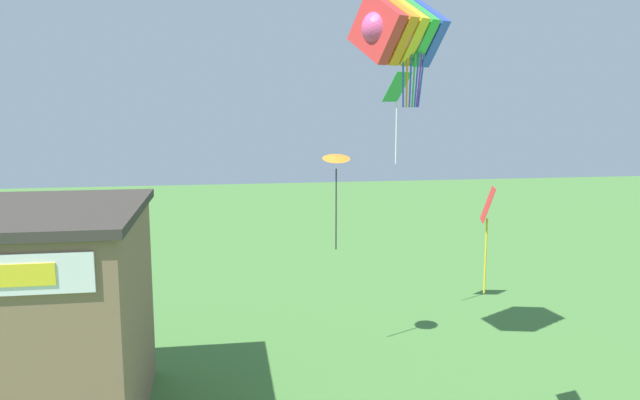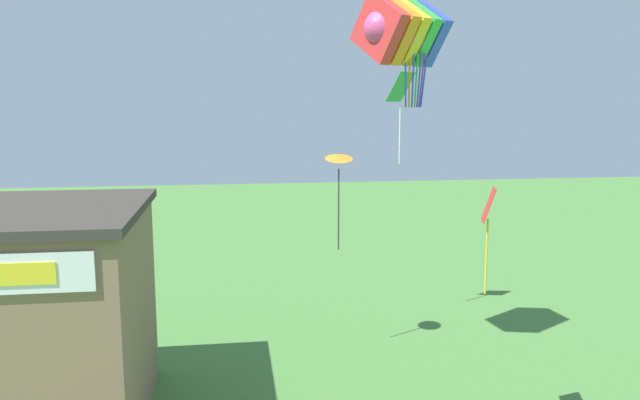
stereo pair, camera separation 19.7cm
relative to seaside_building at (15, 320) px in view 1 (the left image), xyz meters
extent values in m
cube|color=#84664C|center=(0.00, 0.01, -0.14)|extent=(6.39, 6.12, 5.79)
cube|color=#38332D|center=(0.00, 0.01, 2.88)|extent=(6.69, 6.42, 0.24)
ellipsoid|color=#E54C8C|center=(11.02, 2.49, 7.90)|extent=(3.57, 3.34, 2.17)
cube|color=red|center=(10.19, 1.98, 7.90)|extent=(1.49, 2.10, 2.21)
cube|color=orange|center=(10.61, 2.24, 7.90)|extent=(1.49, 2.10, 2.21)
cube|color=yellow|center=(11.02, 2.49, 7.90)|extent=(1.49, 2.10, 2.21)
cube|color=green|center=(11.44, 2.74, 7.90)|extent=(1.49, 2.10, 2.21)
cube|color=blue|center=(11.86, 3.00, 7.90)|extent=(1.49, 2.10, 2.21)
cylinder|color=blue|center=(11.12, 2.23, 6.36)|extent=(0.17, 0.28, 1.65)
cylinder|color=orange|center=(11.24, 2.24, 6.36)|extent=(0.13, 0.29, 1.65)
cylinder|color=blue|center=(11.36, 2.25, 6.36)|extent=(0.10, 0.29, 1.65)
cylinder|color=green|center=(11.47, 2.27, 6.36)|extent=(0.05, 0.29, 1.65)
cylinder|color=blue|center=(11.57, 2.29, 6.36)|extent=(0.10, 0.29, 1.65)
cylinder|color=purple|center=(11.66, 2.32, 6.36)|extent=(0.13, 0.29, 1.65)
cylinder|color=blue|center=(11.74, 2.35, 6.36)|extent=(0.17, 0.28, 1.65)
cube|color=green|center=(12.16, 6.58, 6.27)|extent=(1.20, 1.16, 1.12)
cylinder|color=white|center=(12.16, 6.58, 4.53)|extent=(0.05, 0.05, 2.42)
cone|color=orange|center=(9.28, 3.68, 3.86)|extent=(1.00, 0.99, 0.30)
cylinder|color=#333338|center=(9.28, 3.68, 2.10)|extent=(0.05, 0.05, 2.78)
cube|color=red|center=(11.86, -2.68, 3.24)|extent=(0.46, 0.69, 0.84)
cylinder|color=yellow|center=(11.86, -2.68, 1.94)|extent=(0.05, 0.05, 1.89)
camera|label=1|loc=(5.52, -16.81, 5.70)|focal=35.00mm
camera|label=2|loc=(5.71, -16.84, 5.70)|focal=35.00mm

